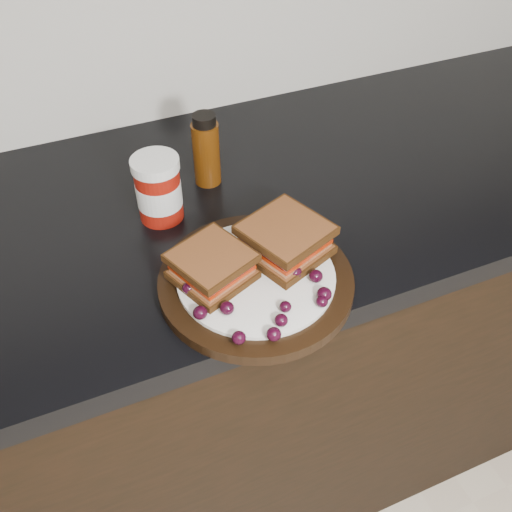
{
  "coord_description": "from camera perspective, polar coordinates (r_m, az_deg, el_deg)",
  "views": [
    {
      "loc": [
        -0.1,
        0.97,
        1.5
      ],
      "look_at": [
        0.12,
        1.49,
        0.96
      ],
      "focal_mm": 40.0,
      "sensor_mm": 36.0,
      "label": 1
    }
  ],
  "objects": [
    {
      "name": "grape_15",
      "position": [
        0.78,
        -4.78,
        -2.95
      ],
      "size": [
        0.02,
        0.02,
        0.02
      ],
      "primitive_type": "ellipsoid",
      "color": "black",
      "rests_on": "plate"
    },
    {
      "name": "grape_2",
      "position": [
        0.72,
        -1.72,
        -8.16
      ],
      "size": [
        0.02,
        0.02,
        0.02
      ],
      "primitive_type": "ellipsoid",
      "color": "black",
      "rests_on": "plate"
    },
    {
      "name": "grape_11",
      "position": [
        0.84,
        2.49,
        0.85
      ],
      "size": [
        0.02,
        0.02,
        0.02
      ],
      "primitive_type": "ellipsoid",
      "color": "black",
      "rests_on": "plate"
    },
    {
      "name": "grape_3",
      "position": [
        0.73,
        1.79,
        -7.82
      ],
      "size": [
        0.02,
        0.02,
        0.02
      ],
      "primitive_type": "ellipsoid",
      "color": "black",
      "rests_on": "plate"
    },
    {
      "name": "base_cabinets",
      "position": [
        1.3,
        -8.49,
        -12.61
      ],
      "size": [
        3.96,
        0.58,
        0.86
      ],
      "primitive_type": "cube",
      "color": "black",
      "rests_on": "ground_plane"
    },
    {
      "name": "grape_6",
      "position": [
        0.77,
        6.61,
        -4.55
      ],
      "size": [
        0.02,
        0.02,
        0.02
      ],
      "primitive_type": "ellipsoid",
      "color": "black",
      "rests_on": "plate"
    },
    {
      "name": "countertop",
      "position": [
        0.96,
        -11.23,
        2.49
      ],
      "size": [
        3.98,
        0.6,
        0.04
      ],
      "primitive_type": "cube",
      "color": "black",
      "rests_on": "base_cabinets"
    },
    {
      "name": "oil_bottle",
      "position": [
        0.98,
        -5.01,
        10.57
      ],
      "size": [
        0.05,
        0.05,
        0.13
      ],
      "primitive_type": "cylinder",
      "rotation": [
        0.0,
        0.0,
        -0.14
      ],
      "color": "#462207",
      "rests_on": "countertop"
    },
    {
      "name": "grape_16",
      "position": [
        0.82,
        -4.71,
        -0.61
      ],
      "size": [
        0.02,
        0.02,
        0.02
      ],
      "primitive_type": "ellipsoid",
      "color": "black",
      "rests_on": "plate"
    },
    {
      "name": "grape_4",
      "position": [
        0.74,
        2.54,
        -6.44
      ],
      "size": [
        0.02,
        0.02,
        0.02
      ],
      "primitive_type": "ellipsoid",
      "color": "black",
      "rests_on": "plate"
    },
    {
      "name": "grape_18",
      "position": [
        0.78,
        -6.75,
        -3.19
      ],
      "size": [
        0.02,
        0.02,
        0.02
      ],
      "primitive_type": "ellipsoid",
      "color": "black",
      "rests_on": "plate"
    },
    {
      "name": "grape_9",
      "position": [
        0.8,
        3.91,
        -1.65
      ],
      "size": [
        0.02,
        0.02,
        0.02
      ],
      "primitive_type": "ellipsoid",
      "color": "black",
      "rests_on": "plate"
    },
    {
      "name": "condiment_jar",
      "position": [
        0.92,
        -9.73,
        6.63
      ],
      "size": [
        0.09,
        0.09,
        0.11
      ],
      "primitive_type": "cylinder",
      "rotation": [
        0.0,
        0.0,
        -0.27
      ],
      "color": "maroon",
      "rests_on": "countertop"
    },
    {
      "name": "grape_8",
      "position": [
        0.8,
        6.01,
        -2.02
      ],
      "size": [
        0.02,
        0.02,
        0.02
      ],
      "primitive_type": "ellipsoid",
      "color": "black",
      "rests_on": "plate"
    },
    {
      "name": "sandwich_right",
      "position": [
        0.82,
        2.94,
        1.64
      ],
      "size": [
        0.14,
        0.14,
        0.05
      ],
      "primitive_type": null,
      "rotation": [
        0.0,
        0.0,
        0.37
      ],
      "color": "brown",
      "rests_on": "plate"
    },
    {
      "name": "sandwich_left",
      "position": [
        0.79,
        -4.43,
        -1.03
      ],
      "size": [
        0.13,
        0.13,
        0.04
      ],
      "primitive_type": null,
      "rotation": [
        0.0,
        0.0,
        0.39
      ],
      "color": "brown",
      "rests_on": "plate"
    },
    {
      "name": "plate",
      "position": [
        0.82,
        0.0,
        -2.58
      ],
      "size": [
        0.28,
        0.28,
        0.02
      ],
      "primitive_type": "cylinder",
      "color": "black",
      "rests_on": "countertop"
    },
    {
      "name": "grape_10",
      "position": [
        0.84,
        4.82,
        0.92
      ],
      "size": [
        0.02,
        0.02,
        0.02
      ],
      "primitive_type": "ellipsoid",
      "color": "black",
      "rests_on": "plate"
    },
    {
      "name": "grape_0",
      "position": [
        0.75,
        -5.6,
        -5.67
      ],
      "size": [
        0.02,
        0.02,
        0.02
      ],
      "primitive_type": "ellipsoid",
      "color": "black",
      "rests_on": "plate"
    },
    {
      "name": "grape_5",
      "position": [
        0.76,
        2.96,
        -5.08
      ],
      "size": [
        0.02,
        0.02,
        0.02
      ],
      "primitive_type": "ellipsoid",
      "color": "black",
      "rests_on": "plate"
    },
    {
      "name": "grape_1",
      "position": [
        0.75,
        -2.92,
        -5.22
      ],
      "size": [
        0.02,
        0.02,
        0.02
      ],
      "primitive_type": "ellipsoid",
      "color": "black",
      "rests_on": "plate"
    },
    {
      "name": "grape_7",
      "position": [
        0.77,
        6.83,
        -3.8
      ],
      "size": [
        0.02,
        0.02,
        0.02
      ],
      "primitive_type": "ellipsoid",
      "color": "black",
      "rests_on": "plate"
    },
    {
      "name": "grape_17",
      "position": [
        0.8,
        -5.09,
        -1.7
      ],
      "size": [
        0.02,
        0.02,
        0.02
      ],
      "primitive_type": "ellipsoid",
      "color": "black",
      "rests_on": "plate"
    },
    {
      "name": "grape_14",
      "position": [
        0.79,
        -5.6,
        -2.61
      ],
      "size": [
        0.02,
        0.02,
        0.02
      ],
      "primitive_type": "ellipsoid",
      "color": "black",
      "rests_on": "plate"
    },
    {
      "name": "grape_13",
      "position": [
        0.82,
        -6.01,
        -0.64
      ],
      "size": [
        0.02,
        0.02,
        0.01
      ],
      "primitive_type": "ellipsoid",
      "color": "black",
      "rests_on": "plate"
    },
    {
      "name": "grape_12",
      "position": [
        0.85,
        2.76,
        1.7
      ],
      "size": [
        0.02,
        0.02,
        0.02
      ],
      "primitive_type": "ellipsoid",
      "color": "black",
      "rests_on": "plate"
    }
  ]
}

